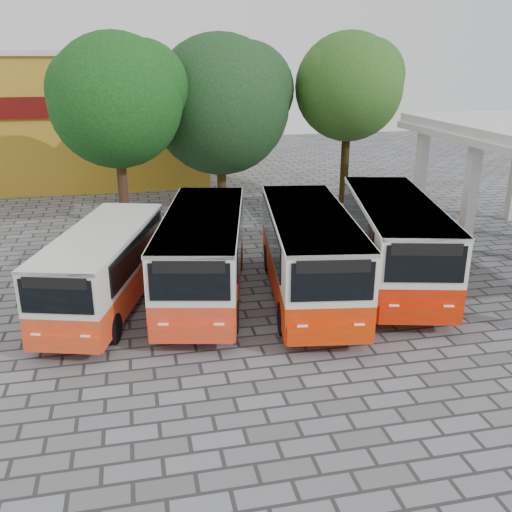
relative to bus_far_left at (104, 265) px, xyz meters
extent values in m
plane|color=#5C5C5C|center=(6.96, -3.68, -1.56)|extent=(90.00, 90.00, 0.00)
cube|color=silver|center=(14.81, 6.82, 0.94)|extent=(0.45, 0.45, 5.00)
cube|color=#B5861E|center=(-4.04, 22.32, 2.44)|extent=(20.00, 10.00, 8.00)
cube|color=#590C0A|center=(-4.04, 17.22, 3.64)|extent=(20.00, 0.20, 1.20)
cube|color=silver|center=(-4.04, 22.32, 6.59)|extent=(20.40, 10.40, 0.30)
cube|color=#E63F16|center=(0.00, 0.01, -0.72)|extent=(4.26, 7.75, 0.97)
cube|color=silver|center=(0.00, 0.01, 0.45)|extent=(4.26, 7.75, 1.36)
cube|color=silver|center=(0.00, 0.01, 1.08)|extent=(4.30, 7.76, 0.11)
cube|color=black|center=(-1.13, 0.01, 0.46)|extent=(1.81, 5.88, 0.97)
cube|color=black|center=(1.13, 0.01, 0.46)|extent=(1.81, 5.88, 0.97)
cube|color=black|center=(0.00, -3.72, 0.46)|extent=(1.92, 0.62, 0.97)
cube|color=black|center=(0.00, -3.72, 0.85)|extent=(1.70, 0.56, 0.32)
cylinder|color=black|center=(-1.00, -2.40, -1.09)|extent=(0.26, 0.93, 0.93)
cylinder|color=black|center=(1.00, -2.40, -1.09)|extent=(0.26, 0.93, 0.93)
cylinder|color=black|center=(-1.00, 2.42, -1.09)|extent=(0.26, 0.93, 0.93)
cylinder|color=black|center=(1.00, 2.42, -1.09)|extent=(0.26, 0.93, 0.93)
cube|color=red|center=(3.34, 0.20, -0.62)|extent=(4.20, 8.62, 1.09)
cube|color=silver|center=(3.34, 0.20, 0.68)|extent=(4.20, 8.62, 1.52)
cube|color=silver|center=(3.34, 0.20, 1.38)|extent=(4.25, 8.63, 0.12)
cube|color=black|center=(2.08, 0.20, 0.70)|extent=(1.51, 6.69, 1.09)
cube|color=black|center=(4.60, 0.20, 0.70)|extent=(1.51, 6.69, 1.09)
cube|color=black|center=(3.34, -3.96, 0.70)|extent=(2.19, 0.53, 1.09)
cube|color=black|center=(3.34, -3.96, 1.14)|extent=(1.93, 0.48, 0.35)
cylinder|color=black|center=(2.22, -2.49, -1.04)|extent=(0.29, 1.04, 1.04)
cylinder|color=black|center=(4.46, -2.49, -1.04)|extent=(0.29, 1.04, 1.04)
cylinder|color=black|center=(2.22, 2.89, -1.04)|extent=(0.29, 1.04, 1.04)
cylinder|color=black|center=(4.46, 2.89, -1.04)|extent=(0.29, 1.04, 1.04)
cube|color=red|center=(6.87, -0.59, -0.60)|extent=(3.81, 8.77, 1.11)
cube|color=silver|center=(6.87, -0.59, 0.74)|extent=(3.81, 8.77, 1.56)
cube|color=silver|center=(6.87, -0.59, 1.45)|extent=(3.86, 8.77, 0.13)
cube|color=black|center=(5.57, -0.59, 0.75)|extent=(1.12, 6.92, 1.11)
cube|color=black|center=(8.16, -0.59, 0.75)|extent=(1.12, 6.92, 1.11)
cube|color=black|center=(6.87, -4.85, 0.75)|extent=(2.26, 0.40, 1.11)
cube|color=black|center=(6.87, -4.85, 1.20)|extent=(2.00, 0.37, 0.36)
cylinder|color=black|center=(5.72, -3.35, -1.03)|extent=(0.30, 1.06, 1.06)
cylinder|color=black|center=(8.01, -3.35, -1.03)|extent=(0.30, 1.06, 1.06)
cylinder|color=black|center=(5.72, 2.16, -1.03)|extent=(0.30, 1.06, 1.06)
cylinder|color=black|center=(8.01, 2.16, -1.03)|extent=(0.30, 1.06, 1.06)
cube|color=red|center=(10.29, 0.03, -0.58)|extent=(4.57, 9.01, 1.13)
cube|color=silver|center=(10.29, 0.03, 0.78)|extent=(4.57, 9.01, 1.59)
cube|color=silver|center=(10.29, 0.03, 1.51)|extent=(4.63, 9.02, 0.13)
cube|color=black|center=(8.97, 0.03, 0.80)|extent=(1.75, 6.94, 1.13)
cube|color=black|center=(11.60, 0.03, 0.80)|extent=(1.75, 6.94, 1.13)
cube|color=black|center=(10.29, -4.32, 0.80)|extent=(2.27, 0.60, 1.13)
cube|color=black|center=(10.29, -4.32, 1.25)|extent=(2.01, 0.55, 0.37)
cylinder|color=black|center=(9.12, -2.78, -1.02)|extent=(0.30, 1.08, 1.08)
cylinder|color=black|center=(11.45, -2.78, -1.02)|extent=(0.30, 1.08, 1.08)
cylinder|color=black|center=(9.12, 2.83, -1.02)|extent=(0.30, 1.08, 1.08)
cylinder|color=black|center=(11.45, 2.83, -1.02)|extent=(0.30, 1.08, 1.08)
cylinder|color=#47301F|center=(0.64, 9.74, 0.62)|extent=(0.47, 0.47, 4.35)
sphere|color=#0D450D|center=(0.64, 9.74, 4.50)|extent=(6.20, 6.20, 6.20)
sphere|color=#0D450D|center=(1.88, 10.04, 5.12)|extent=(4.34, 4.34, 4.34)
sphere|color=#0D450D|center=(-0.45, 9.54, 4.97)|extent=(4.03, 4.03, 4.03)
cylinder|color=#473417|center=(5.93, 12.47, 0.56)|extent=(0.50, 0.50, 4.24)
sphere|color=#123613|center=(5.93, 12.47, 4.00)|extent=(7.33, 7.33, 7.33)
sphere|color=#123613|center=(7.40, 12.77, 4.74)|extent=(5.13, 5.13, 5.13)
sphere|color=#123613|center=(4.65, 12.27, 4.55)|extent=(4.76, 4.76, 4.76)
cylinder|color=black|center=(12.93, 12.07, 0.69)|extent=(0.47, 0.47, 4.49)
sphere|color=#265314|center=(12.93, 12.07, 4.87)|extent=(5.82, 5.82, 5.82)
sphere|color=#265314|center=(14.09, 12.37, 5.45)|extent=(4.07, 4.07, 4.07)
sphere|color=#265314|center=(11.91, 11.87, 5.30)|extent=(3.78, 3.78, 3.78)
camera|label=1|loc=(1.15, -18.24, 6.53)|focal=40.00mm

